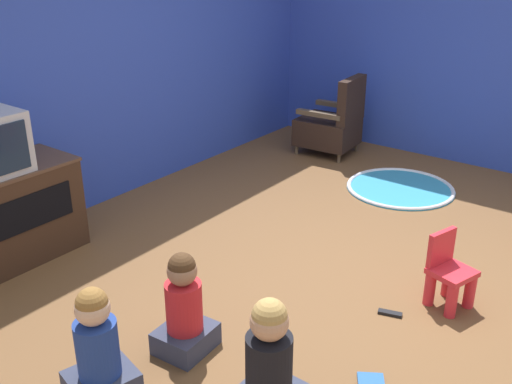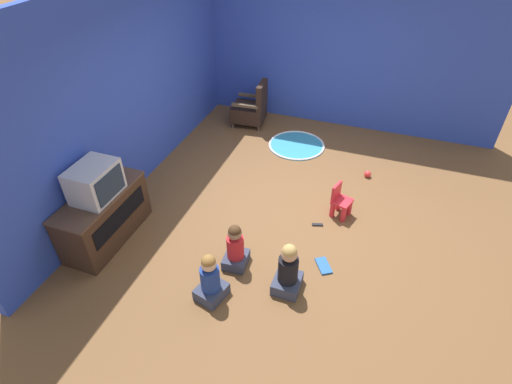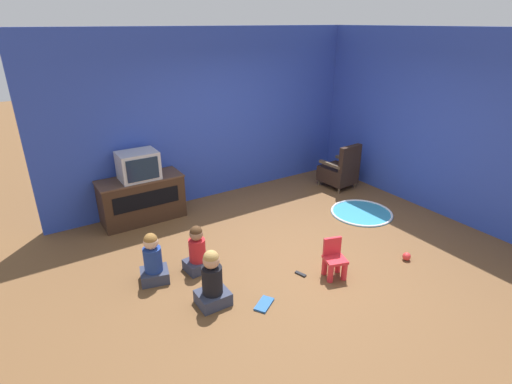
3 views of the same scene
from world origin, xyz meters
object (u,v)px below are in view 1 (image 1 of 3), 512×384
(child_watching_center, at_px, (98,352))
(black_armchair, at_px, (332,125))
(child_watching_left, at_px, (184,309))
(child_watching_right, at_px, (269,369))
(yellow_kid_chair, at_px, (449,276))
(remote_control, at_px, (390,313))

(child_watching_center, bearing_deg, black_armchair, 28.16)
(child_watching_left, height_order, child_watching_right, child_watching_right)
(black_armchair, bearing_deg, yellow_kid_chair, 40.39)
(child_watching_left, distance_m, child_watching_center, 0.55)
(black_armchair, height_order, child_watching_right, black_armchair)
(black_armchair, bearing_deg, child_watching_center, 9.24)
(child_watching_left, height_order, remote_control, child_watching_left)
(black_armchair, height_order, yellow_kid_chair, black_armchair)
(yellow_kid_chair, relative_size, child_watching_center, 0.76)
(child_watching_center, xyz_separation_m, child_watching_right, (0.40, -0.77, 0.02))
(child_watching_center, xyz_separation_m, remote_control, (1.57, -0.87, -0.27))
(child_watching_right, bearing_deg, child_watching_left, 78.71)
(black_armchair, relative_size, yellow_kid_chair, 1.75)
(child_watching_center, bearing_deg, remote_control, -14.90)
(yellow_kid_chair, relative_size, remote_control, 3.16)
(child_watching_left, xyz_separation_m, child_watching_right, (-0.14, -0.70, 0.03))
(child_watching_left, bearing_deg, yellow_kid_chair, -41.23)
(black_armchair, xyz_separation_m, yellow_kid_chair, (-2.09, -2.10, -0.12))
(child_watching_left, bearing_deg, black_armchair, 13.14)
(child_watching_left, bearing_deg, child_watching_right, -105.87)
(black_armchair, distance_m, remote_control, 3.08)
(black_armchair, xyz_separation_m, remote_control, (-2.42, -1.87, -0.32))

